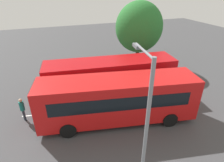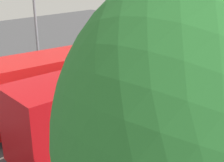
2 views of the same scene
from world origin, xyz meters
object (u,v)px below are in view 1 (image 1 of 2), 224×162
at_px(street_lamp, 145,119).
at_px(depot_tree, 139,27).
at_px(bus_center_left, 118,99).
at_px(pedestrian, 22,108).
at_px(bus_far_left, 110,77).

bearing_deg(street_lamp, depot_tree, -17.85).
height_order(bus_center_left, depot_tree, depot_tree).
bearing_deg(pedestrian, street_lamp, -73.02).
xyz_separation_m(bus_far_left, pedestrian, (6.87, 1.04, -0.75)).
distance_m(bus_far_left, street_lamp, 8.32).
xyz_separation_m(pedestrian, depot_tree, (-12.28, -6.71, 3.38)).
bearing_deg(bus_far_left, bus_center_left, 86.24).
bearing_deg(bus_center_left, pedestrian, -8.93).
height_order(street_lamp, depot_tree, depot_tree).
height_order(pedestrian, depot_tree, depot_tree).
xyz_separation_m(bus_far_left, depot_tree, (-5.40, -5.67, 2.63)).
relative_size(bus_far_left, depot_tree, 1.50).
relative_size(pedestrian, street_lamp, 0.27).
xyz_separation_m(bus_far_left, street_lamp, (1.28, 7.97, 2.01)).
distance_m(bus_far_left, pedestrian, 6.99).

